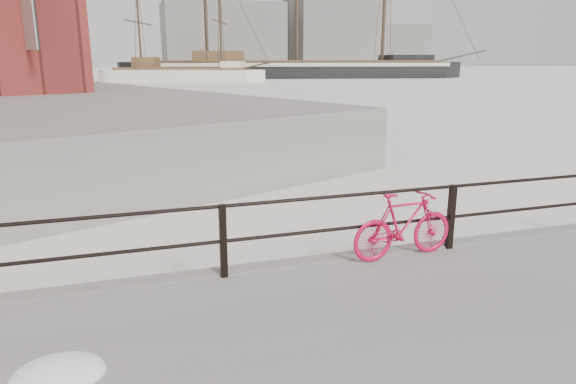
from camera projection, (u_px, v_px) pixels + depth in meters
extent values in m
imported|color=red|center=(404.00, 225.00, 7.43)|extent=(1.65, 0.37, 0.99)
ellipsoid|color=white|center=(56.00, 362.00, 4.67)|extent=(0.85, 0.67, 0.30)
cube|color=gray|center=(223.00, 38.00, 141.85)|extent=(32.00, 18.00, 18.00)
cube|color=gray|center=(333.00, 29.00, 156.09)|extent=(26.00, 20.00, 24.00)
cube|color=gray|center=(391.00, 47.00, 168.77)|extent=(20.00, 16.00, 14.00)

